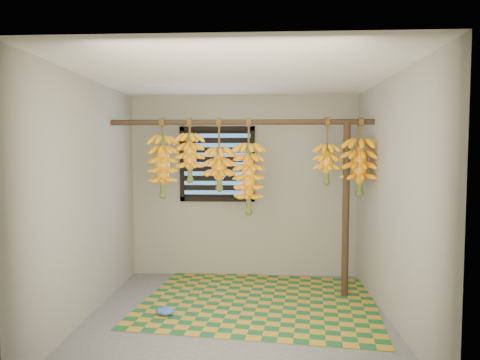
# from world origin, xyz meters

# --- Properties ---
(floor) EXTENTS (3.00, 3.00, 0.01)m
(floor) POSITION_xyz_m (0.00, 0.00, -0.01)
(floor) COLOR #545454
(floor) RESTS_ON ground
(ceiling) EXTENTS (3.00, 3.00, 0.01)m
(ceiling) POSITION_xyz_m (0.00, 0.00, 2.40)
(ceiling) COLOR silver
(ceiling) RESTS_ON wall_back
(wall_back) EXTENTS (3.00, 0.01, 2.40)m
(wall_back) POSITION_xyz_m (0.00, 1.50, 1.20)
(wall_back) COLOR gray
(wall_back) RESTS_ON floor
(wall_left) EXTENTS (0.01, 3.00, 2.40)m
(wall_left) POSITION_xyz_m (-1.50, 0.00, 1.20)
(wall_left) COLOR gray
(wall_left) RESTS_ON floor
(wall_right) EXTENTS (0.01, 3.00, 2.40)m
(wall_right) POSITION_xyz_m (1.50, 0.00, 1.20)
(wall_right) COLOR gray
(wall_right) RESTS_ON floor
(window) EXTENTS (1.00, 0.04, 1.00)m
(window) POSITION_xyz_m (-0.35, 1.48, 1.50)
(window) COLOR black
(window) RESTS_ON wall_back
(hanging_pole) EXTENTS (3.00, 0.06, 0.06)m
(hanging_pole) POSITION_xyz_m (0.00, 0.70, 2.00)
(hanging_pole) COLOR #3F2C1D
(hanging_pole) RESTS_ON wall_left
(support_post) EXTENTS (0.08, 0.08, 2.00)m
(support_post) POSITION_xyz_m (1.20, 0.70, 1.00)
(support_post) COLOR #3F2C1D
(support_post) RESTS_ON floor
(woven_mat) EXTENTS (2.75, 2.31, 0.01)m
(woven_mat) POSITION_xyz_m (0.22, 0.47, 0.01)
(woven_mat) COLOR #195828
(woven_mat) RESTS_ON floor
(plastic_bag) EXTENTS (0.22, 0.17, 0.08)m
(plastic_bag) POSITION_xyz_m (-0.73, 0.00, 0.05)
(plastic_bag) COLOR blue
(plastic_bag) RESTS_ON woven_mat
(banana_bunch_a) EXTENTS (0.31, 0.31, 0.91)m
(banana_bunch_a) POSITION_xyz_m (-0.90, 0.70, 1.49)
(banana_bunch_a) COLOR brown
(banana_bunch_a) RESTS_ON hanging_pole
(banana_bunch_b) EXTENTS (0.32, 0.32, 0.73)m
(banana_bunch_b) POSITION_xyz_m (-0.59, 0.70, 1.60)
(banana_bunch_b) COLOR brown
(banana_bunch_b) RESTS_ON hanging_pole
(banana_bunch_c) EXTENTS (0.34, 0.34, 0.83)m
(banana_bunch_c) POSITION_xyz_m (-0.25, 0.70, 1.47)
(banana_bunch_c) COLOR brown
(banana_bunch_c) RESTS_ON hanging_pole
(banana_bunch_d) EXTENTS (0.34, 0.34, 1.10)m
(banana_bunch_d) POSITION_xyz_m (0.09, 0.70, 1.36)
(banana_bunch_d) COLOR brown
(banana_bunch_d) RESTS_ON hanging_pole
(banana_bunch_e) EXTENTS (0.41, 0.41, 0.87)m
(banana_bunch_e) POSITION_xyz_m (1.35, 0.70, 1.49)
(banana_bunch_e) COLOR brown
(banana_bunch_e) RESTS_ON hanging_pole
(banana_bunch_f) EXTENTS (0.29, 0.29, 0.75)m
(banana_bunch_f) POSITION_xyz_m (0.98, 0.70, 1.53)
(banana_bunch_f) COLOR brown
(banana_bunch_f) RESTS_ON hanging_pole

